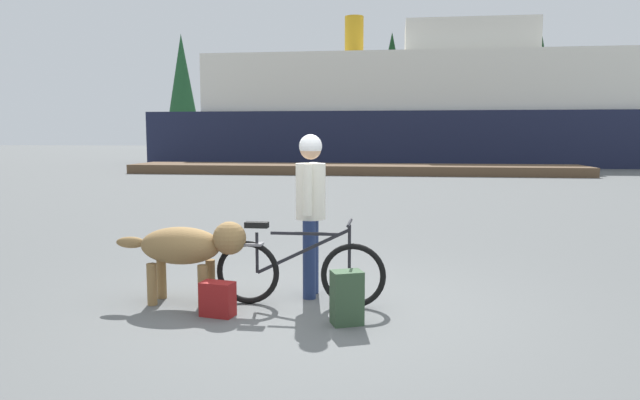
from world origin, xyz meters
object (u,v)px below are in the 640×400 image
object	(u,v)px
person_cyclist	(311,199)
handbag_pannier	(218,299)
bicycle	(298,271)
backpack	(347,298)
dog	(189,247)
sailboat_moored	(513,153)
ferry_boat	(416,113)

from	to	relation	value
person_cyclist	handbag_pannier	world-z (taller)	person_cyclist
bicycle	backpack	xyz separation A→B (m)	(0.55, -0.52, -0.11)
dog	sailboat_moored	bearing A→B (deg)	74.16
backpack	handbag_pannier	xyz separation A→B (m)	(-1.26, 0.08, -0.08)
bicycle	handbag_pannier	xyz separation A→B (m)	(-0.72, -0.44, -0.20)
dog	sailboat_moored	xyz separation A→B (m)	(9.82, 34.60, -0.11)
bicycle	person_cyclist	bearing A→B (deg)	79.20
backpack	handbag_pannier	world-z (taller)	backpack
bicycle	handbag_pannier	world-z (taller)	bicycle
bicycle	sailboat_moored	distance (m)	35.62
person_cyclist	ferry_boat	xyz separation A→B (m)	(2.00, 28.74, 1.94)
bicycle	handbag_pannier	bearing A→B (deg)	-148.21
handbag_pannier	person_cyclist	bearing A→B (deg)	46.36
ferry_boat	handbag_pannier	bearing A→B (deg)	-95.39
person_cyclist	dog	size ratio (longest dim) A/B	1.25
person_cyclist	backpack	size ratio (longest dim) A/B	3.49
ferry_boat	sailboat_moored	size ratio (longest dim) A/B	3.76
handbag_pannier	dog	bearing A→B (deg)	137.24
person_cyclist	dog	bearing A→B (deg)	-160.25
handbag_pannier	ferry_boat	world-z (taller)	ferry_boat
dog	backpack	distance (m)	1.78
bicycle	ferry_boat	bearing A→B (deg)	85.93
dog	handbag_pannier	size ratio (longest dim) A/B	4.17
dog	sailboat_moored	size ratio (longest dim) A/B	0.18
dog	handbag_pannier	distance (m)	0.72
backpack	ferry_boat	size ratio (longest dim) A/B	0.02
handbag_pannier	bicycle	bearing A→B (deg)	31.79
dog	backpack	world-z (taller)	dog
sailboat_moored	backpack	bearing A→B (deg)	-103.06
person_cyclist	handbag_pannier	xyz separation A→B (m)	(-0.79, -0.83, -0.89)
person_cyclist	dog	world-z (taller)	person_cyclist
backpack	sailboat_moored	world-z (taller)	sailboat_moored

